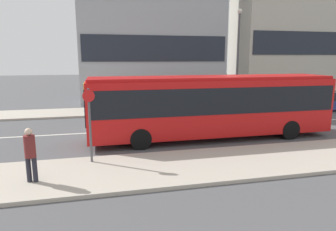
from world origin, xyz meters
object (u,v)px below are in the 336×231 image
at_px(city_bus, 212,103).
at_px(parked_car_1, 333,101).
at_px(pedestrian_near_stop, 30,152).
at_px(parked_car_0, 273,104).
at_px(bus_stop_sign, 90,120).
at_px(street_lamp, 238,49).

relative_size(city_bus, parked_car_1, 2.81).
height_order(city_bus, pedestrian_near_stop, city_bus).
distance_m(city_bus, parked_car_0, 9.36).
bearing_deg(bus_stop_sign, city_bus, 24.47).
height_order(parked_car_1, street_lamp, street_lamp).
height_order(parked_car_0, street_lamp, street_lamp).
distance_m(city_bus, street_lamp, 9.76).
distance_m(parked_car_1, pedestrian_near_stop, 22.39).
relative_size(pedestrian_near_stop, street_lamp, 0.23).
bearing_deg(parked_car_0, bus_stop_sign, -147.04).
height_order(parked_car_0, parked_car_1, parked_car_1).
xyz_separation_m(parked_car_1, pedestrian_near_stop, (-20.09, -9.87, 0.46)).
bearing_deg(city_bus, parked_car_1, 24.54).
bearing_deg(pedestrian_near_stop, bus_stop_sign, -126.33).
bearing_deg(bus_stop_sign, pedestrian_near_stop, -140.60).
bearing_deg(street_lamp, city_bus, -123.41).
bearing_deg(parked_car_1, city_bus, -155.30).
xyz_separation_m(pedestrian_near_stop, bus_stop_sign, (1.81, 1.49, 0.63)).
height_order(city_bus, parked_car_0, city_bus).
relative_size(parked_car_0, bus_stop_sign, 1.49).
bearing_deg(pedestrian_near_stop, city_bus, -137.28).
bearing_deg(parked_car_0, city_bus, -141.16).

